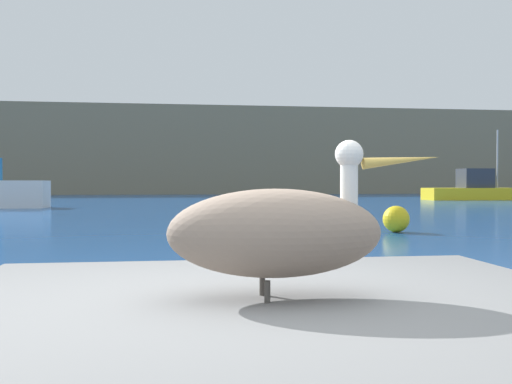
{
  "coord_description": "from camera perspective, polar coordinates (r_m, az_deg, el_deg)",
  "views": [
    {
      "loc": [
        -0.25,
        -2.82,
        1.4
      ],
      "look_at": [
        2.06,
        14.44,
        1.08
      ],
      "focal_mm": 39.15,
      "sensor_mm": 36.0,
      "label": 1
    }
  ],
  "objects": [
    {
      "name": "pier_dock",
      "position": [
        2.96,
        1.99,
        -18.54
      ],
      "size": [
        3.45,
        2.86,
        0.81
      ],
      "primitive_type": "cube",
      "color": "gray",
      "rests_on": "ground"
    },
    {
      "name": "fishing_boat_yellow",
      "position": [
        46.07,
        21.23,
        0.24
      ],
      "size": [
        7.19,
        2.39,
        5.42
      ],
      "rotation": [
        0.0,
        0.0,
        0.01
      ],
      "color": "yellow",
      "rests_on": "ground"
    },
    {
      "name": "hillside_backdrop",
      "position": [
        68.04,
        -7.42,
        4.01
      ],
      "size": [
        140.0,
        13.65,
        9.81
      ],
      "primitive_type": "cube",
      "color": "#7F755B",
      "rests_on": "ground"
    },
    {
      "name": "mooring_buoy",
      "position": [
        15.88,
        14.13,
        -2.7
      ],
      "size": [
        0.74,
        0.74,
        0.74
      ],
      "primitive_type": "sphere",
      "color": "yellow",
      "rests_on": "ground"
    },
    {
      "name": "pelican",
      "position": [
        2.8,
        2.23,
        -4.03
      ],
      "size": [
        1.41,
        0.53,
        0.8
      ],
      "rotation": [
        0.0,
        0.0,
        -0.01
      ],
      "color": "gray",
      "rests_on": "pier_dock"
    }
  ]
}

